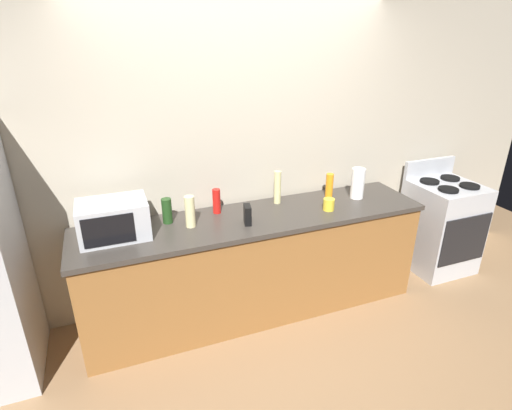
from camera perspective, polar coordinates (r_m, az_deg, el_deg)
name	(u,v)px	position (r m, az deg, el deg)	size (l,w,h in m)	color
ground_plane	(274,337)	(3.43, 2.54, -18.11)	(8.00, 8.00, 0.00)	#93704C
back_wall	(238,149)	(3.45, -2.48, 7.89)	(6.40, 0.10, 2.70)	#B2A893
counter_run	(256,265)	(3.46, 0.00, -8.38)	(2.84, 0.64, 0.90)	brown
stove_range	(441,226)	(4.49, 24.58, -2.65)	(0.60, 0.61, 1.08)	#B7BABF
microwave	(113,220)	(3.05, -19.44, -1.95)	(0.48, 0.35, 0.27)	#B7BABF
paper_towel_roll	(358,183)	(3.67, 14.12, 2.98)	(0.12, 0.12, 0.27)	white
cordless_phone	(247,215)	(3.09, -1.21, -1.37)	(0.05, 0.11, 0.15)	black
bottle_wine	(167,211)	(3.17, -12.41, -0.80)	(0.08, 0.08, 0.20)	#1E3F19
bottle_hand_soap	(190,212)	(3.07, -9.29, -0.92)	(0.08, 0.08, 0.24)	beige
bottle_dish_soap	(329,185)	(3.66, 10.29, 2.76)	(0.07, 0.07, 0.21)	orange
bottle_vinegar	(277,187)	(3.45, 3.04, 2.50)	(0.06, 0.06, 0.29)	beige
bottle_hot_sauce	(217,201)	(3.28, -5.57, 0.54)	(0.06, 0.06, 0.20)	red
mug_yellow	(329,204)	(3.39, 10.21, 0.08)	(0.09, 0.09, 0.10)	yellow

